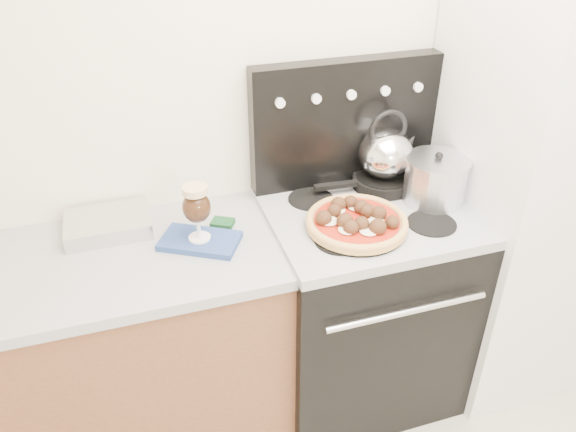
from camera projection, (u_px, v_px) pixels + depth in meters
name	position (u px, v px, depth m)	size (l,w,h in m)	color
room_shell	(518.00, 292.00, 1.21)	(3.52, 3.01, 2.52)	beige
base_cabinet	(89.00, 365.00, 2.12)	(1.45, 0.60, 0.86)	brown
countertop	(63.00, 270.00, 1.88)	(1.48, 0.63, 0.04)	#A9A9AC
stove_body	(360.00, 308.00, 2.38)	(0.76, 0.65, 0.88)	black
cooktop	(369.00, 216.00, 2.13)	(0.76, 0.65, 0.04)	#ADADB2
backguard	(345.00, 122.00, 2.21)	(0.76, 0.08, 0.50)	black
fridge	(531.00, 180.00, 2.26)	(0.64, 0.68, 1.90)	silver
foil_sheet	(108.00, 224.00, 2.03)	(0.30, 0.22, 0.06)	white
oven_mitt	(200.00, 241.00, 1.97)	(0.27, 0.16, 0.02)	navy
beer_glass	(197.00, 213.00, 1.91)	(0.10, 0.10, 0.21)	black
pizza_pan	(356.00, 227.00, 2.02)	(0.35, 0.35, 0.01)	black
pizza	(357.00, 220.00, 2.00)	(0.36, 0.36, 0.05)	tan
skillet	(383.00, 181.00, 2.27)	(0.25, 0.25, 0.04)	black
tea_kettle	(386.00, 150.00, 2.20)	(0.22, 0.22, 0.24)	white
stock_pot	(435.00, 181.00, 2.14)	(0.23, 0.23, 0.17)	silver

